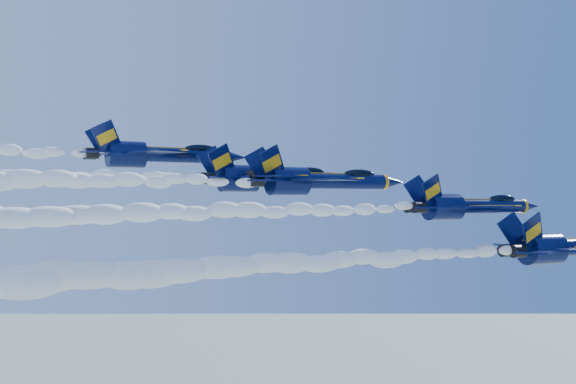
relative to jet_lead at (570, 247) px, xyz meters
name	(u,v)px	position (x,y,z in m)	size (l,w,h in m)	color
jet_lead	(570,247)	(0.00, 0.00, 0.00)	(19.95, 16.37, 7.41)	#08103B
smoke_trail_jet_lead	(275,265)	(-33.83, 0.00, -0.52)	(50.60, 2.70, 2.43)	white
jet_second	(469,206)	(-10.90, 2.79, 4.20)	(16.72, 13.72, 6.21)	#08103B
smoke_trail_jet_second	(150,213)	(-43.35, 2.79, 3.71)	(50.60, 2.26, 2.04)	white
jet_third	(320,180)	(-20.68, 15.43, 6.93)	(19.72, 16.17, 7.33)	#08103B
jet_fourth	(270,178)	(-25.04, 18.79, 7.26)	(18.98, 15.57, 7.05)	#08103B
jet_fifth	(159,154)	(-35.34, 25.88, 9.94)	(18.93, 15.53, 7.03)	#08103B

